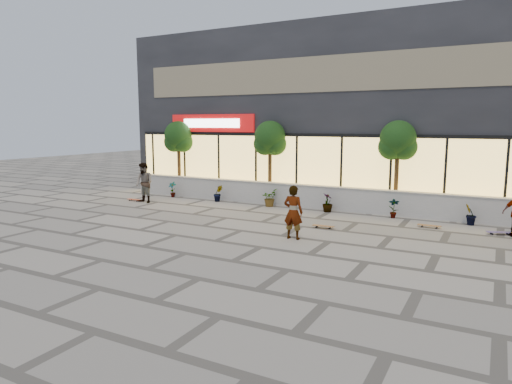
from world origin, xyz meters
The scene contains 18 objects.
ground centered at (0.00, 0.00, 0.00)m, with size 80.00×80.00×0.00m, color #9E9689.
planter_wall centered at (0.00, 7.00, 0.52)m, with size 22.00×0.42×1.04m.
retail_building centered at (0.00, 12.49, 4.25)m, with size 24.00×9.17×8.50m.
shrub_a centered at (-8.50, 6.45, 0.41)m, with size 0.43×0.29×0.81m, color #173611.
shrub_b centered at (-5.70, 6.45, 0.41)m, with size 0.45×0.36×0.81m, color #173611.
shrub_c centered at (-2.90, 6.45, 0.41)m, with size 0.73×0.63×0.81m, color #173611.
shrub_d centered at (-0.10, 6.45, 0.41)m, with size 0.45×0.45×0.81m, color #173611.
shrub_e centered at (2.70, 6.45, 0.41)m, with size 0.43×0.29×0.81m, color #173611.
shrub_f centered at (5.50, 6.45, 0.41)m, with size 0.45×0.36×0.81m, color #173611.
tree_west centered at (-9.00, 7.70, 2.99)m, with size 1.60×1.50×3.92m.
tree_midwest centered at (-3.50, 7.70, 2.99)m, with size 1.60×1.50×3.92m.
tree_mideast centered at (2.50, 7.70, 2.99)m, with size 1.60×1.50×3.92m.
skater_center centered at (0.47, 1.44, 0.89)m, with size 0.65×0.43×1.79m, color silver.
skater_left centered at (-8.63, 4.48, 0.97)m, with size 0.94×0.73×1.93m, color #8E7F5C.
skateboard_center centered at (0.82, 3.39, 0.08)m, with size 0.81×0.25×0.10m.
skateboard_left centered at (-9.44, 4.61, 0.08)m, with size 0.77×0.20×0.09m.
skateboard_right_near centered at (4.22, 5.27, 0.08)m, with size 0.82×0.23×0.10m.
skateboard_right_far centered at (6.50, 5.30, 0.08)m, with size 0.86×0.49×0.10m.
Camera 1 is at (6.31, -12.08, 3.76)m, focal length 32.00 mm.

